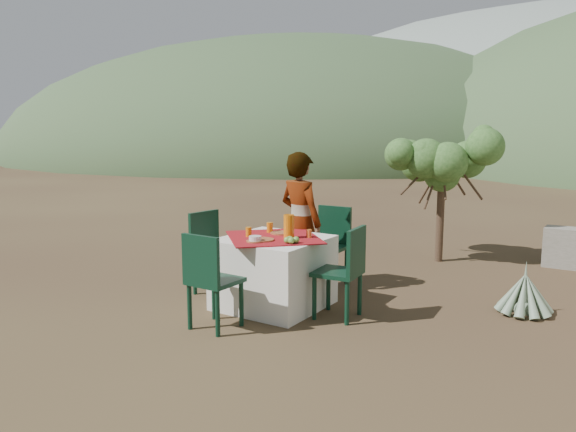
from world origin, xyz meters
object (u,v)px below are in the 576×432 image
object	(u,v)px
person	(300,222)
chair_far	(330,242)
chair_left	(211,248)
table	(274,272)
chair_right	(345,268)
juice_pitcher	(289,226)
shrub_tree	(447,169)
chair_near	(209,277)
agave	(524,294)

from	to	relation	value
person	chair_far	bearing A→B (deg)	-95.08
chair_left	person	size ratio (longest dim) A/B	0.58
person	table	bearing A→B (deg)	109.98
chair_right	person	world-z (taller)	person
juice_pitcher	person	bearing A→B (deg)	110.95
shrub_tree	juice_pitcher	world-z (taller)	shrub_tree
chair_near	shrub_tree	distance (m)	4.21
chair_far	person	world-z (taller)	person
chair_near	chair_left	xyz separation A→B (m)	(-0.80, 0.97, 0.01)
chair_left	person	xyz separation A→B (m)	(0.83, 0.62, 0.29)
person	agave	world-z (taller)	person
chair_left	chair_near	bearing A→B (deg)	-133.91
chair_far	person	bearing A→B (deg)	-110.36
chair_far	shrub_tree	size ratio (longest dim) A/B	0.57
chair_left	agave	size ratio (longest dim) A/B	1.54
chair_far	chair_near	size ratio (longest dim) A/B	1.02
chair_near	agave	distance (m)	3.24
chair_left	agave	distance (m)	3.44
table	person	distance (m)	0.79
chair_far	juice_pitcher	size ratio (longest dim) A/B	3.87
person	agave	bearing A→B (deg)	-153.44
chair_right	shrub_tree	distance (m)	3.13
juice_pitcher	chair_right	bearing A→B (deg)	1.72
table	shrub_tree	distance (m)	3.34
table	agave	distance (m)	2.62
table	chair_right	xyz separation A→B (m)	(0.83, 0.05, 0.14)
chair_near	chair_right	xyz separation A→B (m)	(0.92, 0.99, 0.00)
person	chair_left	bearing A→B (deg)	51.00
table	chair_far	bearing A→B (deg)	85.57
table	person	size ratio (longest dim) A/B	0.79
agave	table	bearing A→B (deg)	-152.85
shrub_tree	table	bearing A→B (deg)	-106.18
chair_far	juice_pitcher	distance (m)	1.13
chair_left	agave	bearing A→B (deg)	-63.74
shrub_tree	juice_pitcher	size ratio (longest dim) A/B	6.86
chair_far	chair_left	xyz separation A→B (m)	(-0.98, -1.07, -0.00)
chair_near	chair_left	world-z (taller)	chair_left
chair_near	chair_right	world-z (taller)	chair_right
table	juice_pitcher	world-z (taller)	juice_pitcher
table	chair_far	xyz separation A→B (m)	(0.09, 1.10, 0.15)
chair_left	juice_pitcher	world-z (taller)	juice_pitcher
chair_right	chair_far	bearing A→B (deg)	-149.91
table	chair_right	size ratio (longest dim) A/B	1.39
chair_right	juice_pitcher	world-z (taller)	juice_pitcher
agave	juice_pitcher	world-z (taller)	juice_pitcher
chair_left	chair_right	xyz separation A→B (m)	(1.72, 0.02, -0.01)
chair_near	juice_pitcher	xyz separation A→B (m)	(0.27, 0.97, 0.37)
chair_right	agave	size ratio (longest dim) A/B	1.52
chair_left	chair_right	world-z (taller)	chair_left
juice_pitcher	table	bearing A→B (deg)	-168.38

